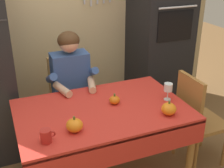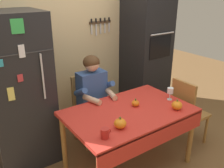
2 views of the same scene
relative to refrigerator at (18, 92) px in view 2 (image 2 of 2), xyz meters
The scene contains 13 objects.
ground_plane 1.62m from the refrigerator, 45.29° to the right, with size 10.00×10.00×0.00m, color brown.
back_wall_assembly 1.15m from the refrigerator, 21.31° to the left, with size 3.70×0.13×2.60m.
refrigerator is the anchor object (origin of this frame).
wall_oven 2.01m from the refrigerator, ahead, with size 0.60×0.64×2.10m.
dining_table 1.32m from the refrigerator, 42.91° to the right, with size 1.40×0.90×0.74m.
chair_behind_person 0.95m from the refrigerator, ahead, with size 0.40×0.40×0.93m.
seated_person 0.92m from the refrigerator, 18.05° to the right, with size 0.47×0.55×1.25m.
chair_right_side 2.12m from the refrigerator, 27.28° to the right, with size 0.40×0.40×0.93m.
coffee_mug 1.24m from the refrigerator, 69.30° to the right, with size 0.11×0.08×0.10m.
wine_glass 1.79m from the refrigerator, 31.08° to the right, with size 0.07×0.07×0.15m.
pumpkin_large 1.82m from the refrigerator, 39.25° to the right, with size 0.12×0.12×0.12m.
pumpkin_medium 1.36m from the refrigerator, 37.37° to the right, with size 0.09×0.09×0.09m.
pumpkin_small 1.28m from the refrigerator, 59.31° to the right, with size 0.12×0.12×0.12m.
Camera 2 is at (-1.57, -1.80, 2.04)m, focal length 39.69 mm.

